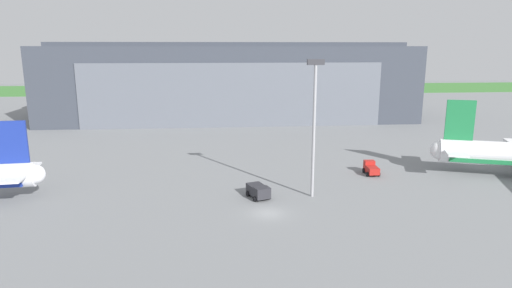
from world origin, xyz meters
The scene contains 6 objects.
ground_plane centered at (0.00, 0.00, 0.00)m, with size 440.00×440.00×0.00m, color slate.
grass_field_strip centered at (0.00, 175.41, 0.04)m, with size 440.00×56.00×0.08m, color #3D7934.
maintenance_hangar centered at (-2.35, 81.47, 10.99)m, with size 107.32×35.71×22.90m.
fuel_bowser centered at (-0.71, 6.17, 1.08)m, with size 3.51×4.73×1.94m.
ops_van centered at (19.73, 16.44, 1.05)m, with size 2.33×3.97×2.15m.
apron_light_mast centered at (7.19, 6.15, 11.55)m, with size 2.40×0.50×19.81m.
Camera 1 is at (-6.27, -53.41, 21.38)m, focal length 30.44 mm.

